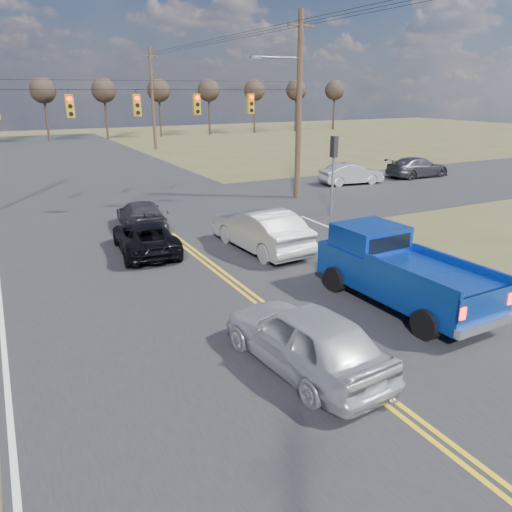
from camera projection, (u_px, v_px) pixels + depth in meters
name	position (u px, v px, depth m)	size (l,w,h in m)	color
ground	(392.00, 405.00, 9.97)	(160.00, 160.00, 0.00)	brown
road_main	(204.00, 261.00, 18.38)	(14.00, 120.00, 0.02)	#28282B
road_cross	(145.00, 215.00, 25.10)	(120.00, 12.00, 0.02)	#28282B
signal_gantry	(149.00, 110.00, 23.54)	(19.60, 4.83, 10.00)	#473323
utility_poles	(143.00, 107.00, 22.60)	(19.60, 58.32, 10.00)	#473323
treeline	(98.00, 95.00, 30.83)	(87.00, 117.80, 7.40)	#33261C
pickup_truck	(398.00, 271.00, 14.41)	(2.40, 5.65, 2.09)	black
silver_suv	(305.00, 337.00, 11.06)	(1.83, 4.54, 1.55)	#B4B9BD
black_suv	(145.00, 237.00, 19.13)	(2.05, 4.45, 1.24)	black
white_car_queue	(261.00, 230.00, 19.38)	(1.74, 5.00, 1.65)	#B8B8B8
dgrey_car_queue	(142.00, 215.00, 22.45)	(1.78, 4.39, 1.27)	#343338
cross_car_east_near	(351.00, 174.00, 32.99)	(4.20, 1.46, 1.38)	#999BA0
cross_car_east_far	(418.00, 167.00, 35.70)	(4.90, 1.99, 1.42)	#36353B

